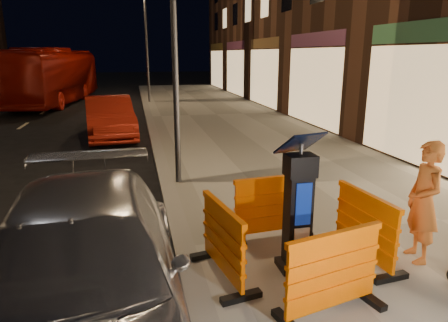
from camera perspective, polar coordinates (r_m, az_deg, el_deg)
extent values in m
plane|color=black|center=(5.91, -5.62, -13.33)|extent=(120.00, 120.00, 0.00)
cube|color=gray|center=(6.85, 20.48, -9.40)|extent=(6.00, 60.00, 0.15)
cube|color=slate|center=(5.87, -5.64, -12.69)|extent=(0.30, 60.00, 0.15)
cube|color=black|center=(5.02, 10.56, -6.43)|extent=(0.60, 0.60, 1.67)
cube|color=#F26200|center=(4.41, 15.28, -15.27)|extent=(1.28, 0.76, 0.93)
cube|color=#F26200|center=(5.97, 6.83, -6.51)|extent=(1.24, 0.60, 0.93)
cube|color=#F26200|center=(4.89, -0.16, -11.46)|extent=(0.70, 1.27, 0.93)
cube|color=#F26200|center=(5.58, 19.50, -8.91)|extent=(0.62, 1.24, 0.93)
imported|color=#A32013|center=(14.34, -15.86, 3.25)|extent=(1.96, 4.39, 1.40)
imported|color=#8D0E06|center=(25.17, -23.02, 7.54)|extent=(3.97, 11.36, 3.10)
imported|color=#BD6327|center=(5.77, 26.63, -5.27)|extent=(0.49, 0.65, 1.61)
cylinder|color=#3F3F44|center=(8.21, -7.13, 17.41)|extent=(0.12, 0.12, 6.00)
cylinder|color=#3F3F44|center=(23.18, -10.97, 15.71)|extent=(0.12, 0.12, 6.00)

